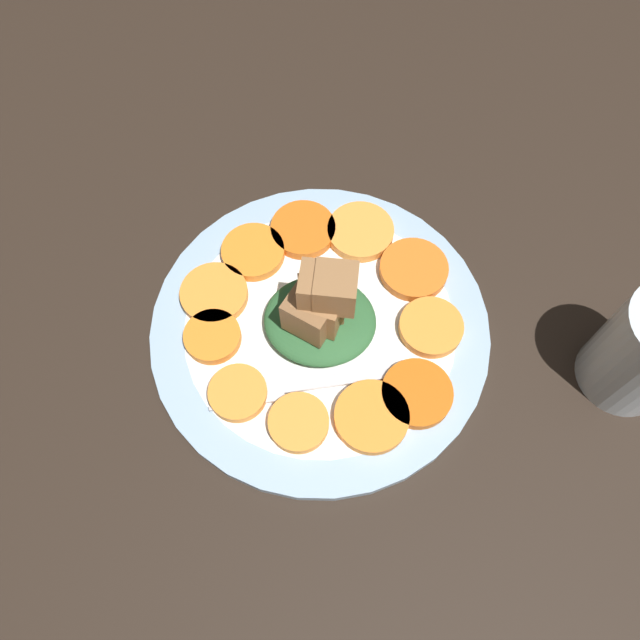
# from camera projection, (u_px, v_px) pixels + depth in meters

# --- Properties ---
(table_slab) EXTENTS (1.20, 1.20, 0.02)m
(table_slab) POSITION_uv_depth(u_px,v_px,m) (320.00, 335.00, 0.58)
(table_slab) COLOR black
(table_slab) RESTS_ON ground
(plate) EXTENTS (0.30, 0.30, 0.01)m
(plate) POSITION_uv_depth(u_px,v_px,m) (320.00, 328.00, 0.56)
(plate) COLOR #99B7D1
(plate) RESTS_ON table_slab
(carrot_slice_0) EXTENTS (0.06, 0.06, 0.01)m
(carrot_slice_0) POSITION_uv_depth(u_px,v_px,m) (214.00, 294.00, 0.57)
(carrot_slice_0) COLOR orange
(carrot_slice_0) RESTS_ON plate
(carrot_slice_1) EXTENTS (0.05, 0.05, 0.01)m
(carrot_slice_1) POSITION_uv_depth(u_px,v_px,m) (213.00, 337.00, 0.55)
(carrot_slice_1) COLOR orange
(carrot_slice_1) RESTS_ON plate
(carrot_slice_2) EXTENTS (0.05, 0.05, 0.01)m
(carrot_slice_2) POSITION_uv_depth(u_px,v_px,m) (238.00, 393.00, 0.52)
(carrot_slice_2) COLOR orange
(carrot_slice_2) RESTS_ON plate
(carrot_slice_3) EXTENTS (0.05, 0.05, 0.01)m
(carrot_slice_3) POSITION_uv_depth(u_px,v_px,m) (299.00, 423.00, 0.51)
(carrot_slice_3) COLOR orange
(carrot_slice_3) RESTS_ON plate
(carrot_slice_4) EXTENTS (0.06, 0.06, 0.01)m
(carrot_slice_4) POSITION_uv_depth(u_px,v_px,m) (372.00, 417.00, 0.52)
(carrot_slice_4) COLOR orange
(carrot_slice_4) RESTS_ON plate
(carrot_slice_5) EXTENTS (0.06, 0.06, 0.01)m
(carrot_slice_5) POSITION_uv_depth(u_px,v_px,m) (417.00, 393.00, 0.52)
(carrot_slice_5) COLOR #D45F12
(carrot_slice_5) RESTS_ON plate
(carrot_slice_6) EXTENTS (0.06, 0.06, 0.01)m
(carrot_slice_6) POSITION_uv_depth(u_px,v_px,m) (431.00, 327.00, 0.55)
(carrot_slice_6) COLOR orange
(carrot_slice_6) RESTS_ON plate
(carrot_slice_7) EXTENTS (0.06, 0.06, 0.01)m
(carrot_slice_7) POSITION_uv_depth(u_px,v_px,m) (414.00, 269.00, 0.58)
(carrot_slice_7) COLOR orange
(carrot_slice_7) RESTS_ON plate
(carrot_slice_8) EXTENTS (0.06, 0.06, 0.01)m
(carrot_slice_8) POSITION_uv_depth(u_px,v_px,m) (360.00, 232.00, 0.60)
(carrot_slice_8) COLOR #F99539
(carrot_slice_8) RESTS_ON plate
(carrot_slice_9) EXTENTS (0.06, 0.06, 0.01)m
(carrot_slice_9) POSITION_uv_depth(u_px,v_px,m) (303.00, 230.00, 0.60)
(carrot_slice_9) COLOR orange
(carrot_slice_9) RESTS_ON plate
(carrot_slice_10) EXTENTS (0.06, 0.06, 0.01)m
(carrot_slice_10) POSITION_uv_depth(u_px,v_px,m) (253.00, 252.00, 0.59)
(carrot_slice_10) COLOR orange
(carrot_slice_10) RESTS_ON plate
(center_pile) EXTENTS (0.10, 0.09, 0.09)m
(center_pile) POSITION_uv_depth(u_px,v_px,m) (320.00, 308.00, 0.53)
(center_pile) COLOR #2D6033
(center_pile) RESTS_ON plate
(fork) EXTENTS (0.19, 0.07, 0.00)m
(fork) POSITION_uv_depth(u_px,v_px,m) (313.00, 383.00, 0.53)
(fork) COLOR silver
(fork) RESTS_ON plate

